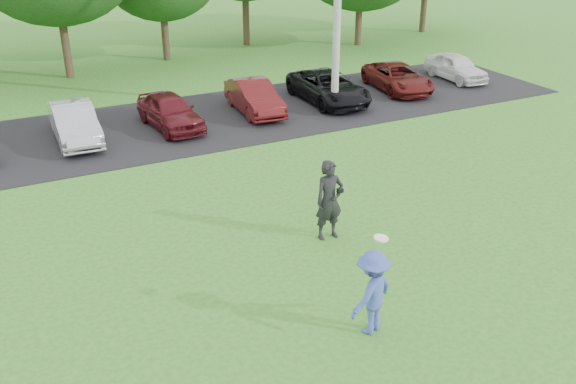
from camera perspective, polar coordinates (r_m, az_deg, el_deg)
name	(u,v)px	position (r m, az deg, el deg)	size (l,w,h in m)	color
ground	(368,318)	(12.98, 7.13, -11.09)	(100.00, 100.00, 0.00)	#266F1F
parking_lot	(169,125)	(23.66, -10.50, 5.84)	(32.00, 6.50, 0.03)	black
frisbee_player	(372,292)	(12.18, 7.47, -8.85)	(1.27, 1.01, 2.08)	#3B4FA8
camera_bystander	(329,200)	(15.26, 3.69, -0.73)	(0.73, 0.49, 1.98)	black
parked_cars	(176,108)	(23.55, -9.91, 7.34)	(28.11, 4.41, 1.24)	slate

